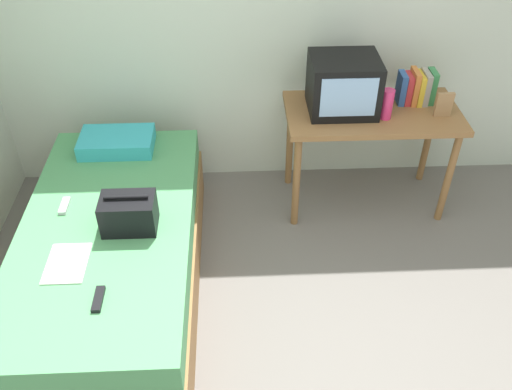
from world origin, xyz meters
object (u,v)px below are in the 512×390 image
at_px(handbag, 129,213).
at_px(remote_silver, 64,206).
at_px(bed, 113,257).
at_px(tv, 343,85).
at_px(desk, 371,123).
at_px(book_row, 416,87).
at_px(remote_dark, 98,299).
at_px(pillow, 117,142).
at_px(magazine, 67,263).
at_px(water_bottle, 387,104).
at_px(picture_frame, 444,105).

distance_m(handbag, remote_silver, 0.46).
distance_m(bed, tv, 1.81).
bearing_deg(desk, book_row, 18.90).
height_order(desk, remote_silver, desk).
relative_size(tv, remote_dark, 2.82).
distance_m(bed, desk, 1.90).
bearing_deg(desk, pillow, -178.67).
height_order(tv, magazine, tv).
height_order(desk, pillow, desk).
bearing_deg(pillow, tv, 2.55).
xyz_separation_m(tv, handbag, (-1.31, -0.87, -0.30)).
distance_m(pillow, magazine, 1.08).
height_order(bed, water_bottle, water_bottle).
height_order(desk, book_row, book_row).
xyz_separation_m(water_bottle, magazine, (-1.88, -1.02, -0.32)).
xyz_separation_m(desk, remote_silver, (-1.94, -0.65, -0.12)).
height_order(magazine, remote_silver, remote_silver).
distance_m(tv, handbag, 1.60).
bearing_deg(desk, tv, 172.71).
height_order(tv, water_bottle, tv).
distance_m(book_row, picture_frame, 0.24).
bearing_deg(tv, pillow, -177.45).
bearing_deg(picture_frame, tv, 169.66).
relative_size(handbag, magazine, 1.03).
relative_size(bed, pillow, 4.13).
bearing_deg(pillow, desk, 1.33).
bearing_deg(remote_silver, picture_frame, 13.24).
bearing_deg(handbag, remote_silver, 155.22).
distance_m(picture_frame, pillow, 2.16).
relative_size(desk, book_row, 4.82).
height_order(water_bottle, picture_frame, water_bottle).
height_order(bed, picture_frame, picture_frame).
xyz_separation_m(tv, picture_frame, (0.65, -0.12, -0.10)).
xyz_separation_m(desk, pillow, (-1.72, -0.04, -0.08)).
height_order(picture_frame, pillow, picture_frame).
relative_size(tv, picture_frame, 2.63).
xyz_separation_m(pillow, magazine, (-0.10, -1.07, -0.05)).
xyz_separation_m(book_row, magazine, (-2.12, -1.22, -0.33)).
relative_size(bed, remote_dark, 12.82).
relative_size(bed, handbag, 6.67).
xyz_separation_m(magazine, remote_dark, (0.21, -0.26, 0.01)).
relative_size(bed, remote_silver, 13.89).
xyz_separation_m(tv, water_bottle, (0.27, -0.12, -0.08)).
bearing_deg(remote_dark, bed, 96.48).
distance_m(picture_frame, magazine, 2.49).
xyz_separation_m(bed, picture_frame, (2.11, 0.71, 0.58)).
relative_size(water_bottle, picture_frame, 1.20).
xyz_separation_m(bed, pillow, (-0.04, 0.76, 0.32)).
xyz_separation_m(tv, pillow, (-1.50, -0.07, -0.35)).
relative_size(bed, water_bottle, 9.99).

